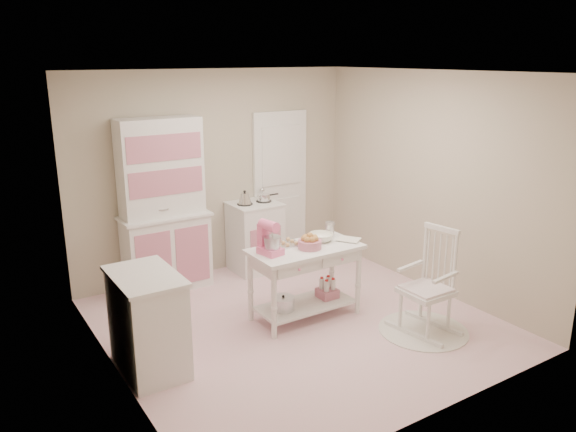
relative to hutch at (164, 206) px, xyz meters
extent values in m
plane|color=pink|center=(0.81, -1.66, -1.04)|extent=(3.80, 3.80, 0.00)
cube|color=white|center=(0.81, -1.66, 1.56)|extent=(3.80, 3.80, 0.04)
cube|color=#B3AB91|center=(0.81, 0.24, 0.26)|extent=(3.80, 0.04, 2.60)
cube|color=#B3AB91|center=(0.81, -3.56, 0.26)|extent=(3.80, 0.04, 2.60)
cube|color=#B3AB91|center=(-1.09, -1.66, 0.26)|extent=(0.04, 3.80, 2.60)
cube|color=#B3AB91|center=(2.71, -1.66, 0.26)|extent=(0.04, 3.80, 2.60)
cube|color=white|center=(1.76, 0.21, -0.02)|extent=(0.82, 0.05, 2.04)
cube|color=white|center=(0.00, 0.00, 0.00)|extent=(1.06, 0.50, 2.08)
cube|color=white|center=(1.20, -0.05, -0.58)|extent=(0.62, 0.57, 0.92)
cube|color=white|center=(-0.82, -1.69, -0.58)|extent=(0.54, 0.84, 0.92)
cylinder|color=white|center=(1.80, -2.52, -1.03)|extent=(0.92, 0.92, 0.01)
cube|color=white|center=(1.80, -2.52, -0.49)|extent=(0.58, 0.78, 1.10)
cube|color=white|center=(0.96, -1.57, -0.64)|extent=(1.20, 0.60, 0.80)
cube|color=pink|center=(0.54, -1.55, -0.07)|extent=(0.25, 0.31, 0.34)
cube|color=silver|center=(0.81, -1.39, -0.23)|extent=(0.34, 0.24, 0.02)
cylinder|color=#C57187|center=(0.98, -1.62, -0.19)|extent=(0.25, 0.25, 0.09)
imported|color=white|center=(1.22, -1.49, -0.20)|extent=(0.27, 0.27, 0.08)
cylinder|color=silver|center=(1.40, -1.41, -0.16)|extent=(0.10, 0.10, 0.17)
imported|color=white|center=(1.41, -1.69, -0.23)|extent=(0.28, 0.30, 0.02)
camera|label=1|loc=(-2.23, -6.18, 1.71)|focal=35.00mm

